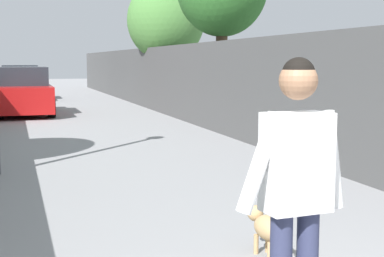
{
  "coord_description": "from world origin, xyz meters",
  "views": [
    {
      "loc": [
        -1.6,
        2.0,
        1.74
      ],
      "look_at": [
        4.23,
        0.14,
        1.0
      ],
      "focal_mm": 52.7,
      "sensor_mm": 36.0,
      "label": 1
    }
  ],
  "objects_px": {
    "dog": "(267,226)",
    "person_skateboarder": "(296,179)",
    "car_near": "(23,92)",
    "car_far": "(20,84)",
    "tree_right_mid": "(166,21)"
  },
  "relations": [
    {
      "from": "tree_right_mid",
      "to": "car_near",
      "type": "distance_m",
      "value": 5.99
    },
    {
      "from": "person_skateboarder",
      "to": "car_far",
      "type": "xyz_separation_m",
      "value": [
        23.63,
        1.22,
        -0.35
      ]
    },
    {
      "from": "person_skateboarder",
      "to": "car_near",
      "type": "distance_m",
      "value": 16.26
    },
    {
      "from": "tree_right_mid",
      "to": "dog",
      "type": "distance_m",
      "value": 16.79
    },
    {
      "from": "dog",
      "to": "car_near",
      "type": "distance_m",
      "value": 14.73
    },
    {
      "from": "dog",
      "to": "car_near",
      "type": "xyz_separation_m",
      "value": [
        14.61,
        1.8,
        0.44
      ]
    },
    {
      "from": "tree_right_mid",
      "to": "car_far",
      "type": "relative_size",
      "value": 1.2
    },
    {
      "from": "person_skateboarder",
      "to": "car_near",
      "type": "height_order",
      "value": "person_skateboarder"
    },
    {
      "from": "dog",
      "to": "car_far",
      "type": "height_order",
      "value": "car_far"
    },
    {
      "from": "tree_right_mid",
      "to": "car_far",
      "type": "xyz_separation_m",
      "value": [
        5.86,
        5.21,
        -2.51
      ]
    },
    {
      "from": "dog",
      "to": "car_far",
      "type": "distance_m",
      "value": 22.11
    },
    {
      "from": "dog",
      "to": "person_skateboarder",
      "type": "bearing_deg",
      "value": 159.97
    },
    {
      "from": "tree_right_mid",
      "to": "person_skateboarder",
      "type": "height_order",
      "value": "tree_right_mid"
    },
    {
      "from": "dog",
      "to": "car_far",
      "type": "bearing_deg",
      "value": 4.66
    },
    {
      "from": "car_near",
      "to": "car_far",
      "type": "height_order",
      "value": "same"
    }
  ]
}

